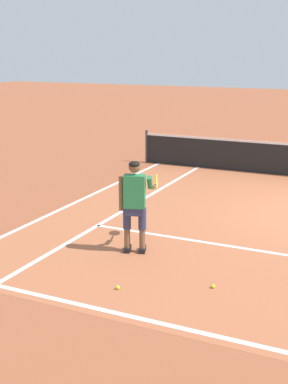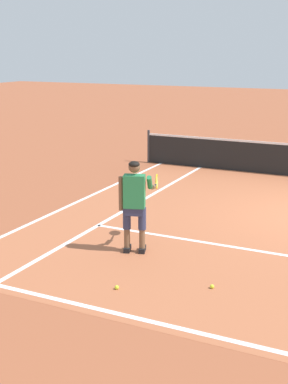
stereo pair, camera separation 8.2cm
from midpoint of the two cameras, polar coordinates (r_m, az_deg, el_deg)
name	(u,v)px [view 2 (the right image)]	position (r m, az deg, el deg)	size (l,w,h in m)	color
line_baseline	(249,345)	(7.08, 11.58, -15.82)	(10.98, 0.10, 0.01)	white
line_singles_left	(132,206)	(12.60, -1.15, -1.54)	(0.10, 9.65, 0.01)	white
line_doubles_left	(83,199)	(13.25, -6.46, -0.79)	(0.10, 9.65, 0.01)	white
tennis_player	(135,200)	(9.52, -0.73, -0.87)	(0.58, 1.22, 1.71)	black
tennis_ball_near_feet	(212,286)	(8.45, 7.63, -10.06)	(0.07, 0.07, 0.07)	#CCE02D
tennis_ball_by_baseline	(117,287)	(8.36, -2.67, -10.23)	(0.07, 0.07, 0.07)	#CCE02D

